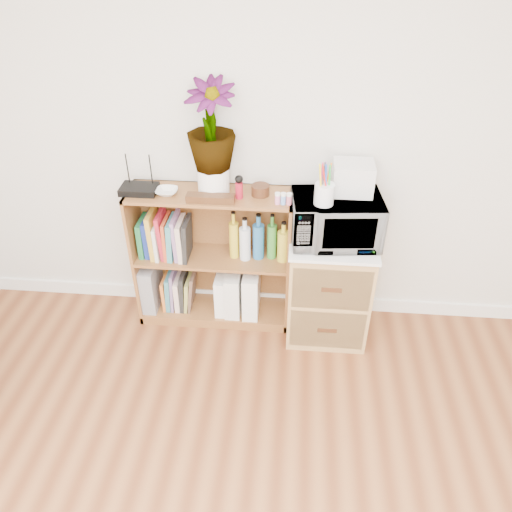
# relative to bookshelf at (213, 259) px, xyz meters

# --- Properties ---
(skirting_board) EXTENTS (4.00, 0.02, 0.10)m
(skirting_board) POSITION_rel_bookshelf_xyz_m (0.35, 0.14, -0.42)
(skirting_board) COLOR white
(skirting_board) RESTS_ON ground
(bookshelf) EXTENTS (1.00, 0.30, 0.95)m
(bookshelf) POSITION_rel_bookshelf_xyz_m (0.00, 0.00, 0.00)
(bookshelf) COLOR brown
(bookshelf) RESTS_ON ground
(wicker_unit) EXTENTS (0.50, 0.45, 0.70)m
(wicker_unit) POSITION_rel_bookshelf_xyz_m (0.75, -0.08, -0.12)
(wicker_unit) COLOR #9E7542
(wicker_unit) RESTS_ON ground
(microwave) EXTENTS (0.54, 0.39, 0.28)m
(microwave) POSITION_rel_bookshelf_xyz_m (0.75, -0.08, 0.39)
(microwave) COLOR white
(microwave) RESTS_ON wicker_unit
(pen_cup) EXTENTS (0.11, 0.11, 0.12)m
(pen_cup) POSITION_rel_bookshelf_xyz_m (0.67, -0.16, 0.59)
(pen_cup) COLOR white
(pen_cup) RESTS_ON microwave
(small_appliance) EXTENTS (0.23, 0.19, 0.18)m
(small_appliance) POSITION_rel_bookshelf_xyz_m (0.83, -0.00, 0.62)
(small_appliance) COLOR silver
(small_appliance) RESTS_ON microwave
(router) EXTENTS (0.22, 0.15, 0.04)m
(router) POSITION_rel_bookshelf_xyz_m (-0.42, -0.02, 0.49)
(router) COLOR black
(router) RESTS_ON bookshelf
(white_bowl) EXTENTS (0.13, 0.13, 0.03)m
(white_bowl) POSITION_rel_bookshelf_xyz_m (-0.25, -0.03, 0.49)
(white_bowl) COLOR white
(white_bowl) RESTS_ON bookshelf
(plant_pot) EXTENTS (0.19, 0.19, 0.16)m
(plant_pot) POSITION_rel_bookshelf_xyz_m (0.03, 0.02, 0.55)
(plant_pot) COLOR white
(plant_pot) RESTS_ON bookshelf
(potted_plant) EXTENTS (0.28, 0.28, 0.50)m
(potted_plant) POSITION_rel_bookshelf_xyz_m (0.03, 0.02, 0.88)
(potted_plant) COLOR #36712D
(potted_plant) RESTS_ON plant_pot
(trinket_box) EXTENTS (0.28, 0.07, 0.04)m
(trinket_box) POSITION_rel_bookshelf_xyz_m (0.03, -0.10, 0.50)
(trinket_box) COLOR #3D2310
(trinket_box) RESTS_ON bookshelf
(kokeshi_doll) EXTENTS (0.04, 0.04, 0.10)m
(kokeshi_doll) POSITION_rel_bookshelf_xyz_m (0.19, -0.04, 0.52)
(kokeshi_doll) COLOR maroon
(kokeshi_doll) RESTS_ON bookshelf
(wooden_bowl) EXTENTS (0.11, 0.11, 0.06)m
(wooden_bowl) POSITION_rel_bookshelf_xyz_m (0.30, 0.01, 0.51)
(wooden_bowl) COLOR #3B2210
(wooden_bowl) RESTS_ON bookshelf
(paint_jars) EXTENTS (0.10, 0.04, 0.05)m
(paint_jars) POSITION_rel_bookshelf_xyz_m (0.44, -0.09, 0.50)
(paint_jars) COLOR pink
(paint_jars) RESTS_ON bookshelf
(file_box) EXTENTS (0.10, 0.27, 0.33)m
(file_box) POSITION_rel_bookshelf_xyz_m (-0.44, 0.00, -0.24)
(file_box) COLOR gray
(file_box) RESTS_ON bookshelf
(magazine_holder_left) EXTENTS (0.09, 0.22, 0.28)m
(magazine_holder_left) POSITION_rel_bookshelf_xyz_m (0.06, -0.01, -0.26)
(magazine_holder_left) COLOR white
(magazine_holder_left) RESTS_ON bookshelf
(magazine_holder_mid) EXTENTS (0.10, 0.25, 0.31)m
(magazine_holder_mid) POSITION_rel_bookshelf_xyz_m (0.13, -0.01, -0.25)
(magazine_holder_mid) COLOR silver
(magazine_holder_mid) RESTS_ON bookshelf
(magazine_holder_right) EXTENTS (0.10, 0.26, 0.32)m
(magazine_holder_right) POSITION_rel_bookshelf_xyz_m (0.25, -0.01, -0.24)
(magazine_holder_right) COLOR white
(magazine_holder_right) RESTS_ON bookshelf
(cookbooks) EXTENTS (0.33, 0.20, 0.31)m
(cookbooks) POSITION_rel_bookshelf_xyz_m (-0.30, 0.00, 0.16)
(cookbooks) COLOR #1B6836
(cookbooks) RESTS_ON bookshelf
(liquor_bottles) EXTENTS (0.46, 0.07, 0.32)m
(liquor_bottles) POSITION_rel_bookshelf_xyz_m (0.34, 0.00, 0.17)
(liquor_bottles) COLOR gold
(liquor_bottles) RESTS_ON bookshelf
(lower_books) EXTENTS (0.23, 0.19, 0.29)m
(lower_books) POSITION_rel_bookshelf_xyz_m (-0.25, 0.00, -0.28)
(lower_books) COLOR orange
(lower_books) RESTS_ON bookshelf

